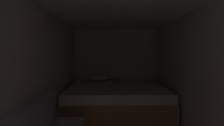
{
  "coord_description": "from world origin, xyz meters",
  "views": [
    {
      "loc": [
        -0.15,
        -0.31,
        1.44
      ],
      "look_at": [
        -0.12,
        2.69,
        1.26
      ],
      "focal_mm": 27.14,
      "sensor_mm": 36.0,
      "label": 1
    }
  ],
  "objects": [
    {
      "name": "wall_back",
      "position": [
        0.0,
        4.67,
        1.07
      ],
      "size": [
        2.51,
        0.05,
        2.14
      ],
      "primitive_type": "cube",
      "color": "beige",
      "rests_on": "ground"
    },
    {
      "name": "wall_left",
      "position": [
        -1.23,
        2.03,
        1.07
      ],
      "size": [
        0.05,
        5.23,
        2.14
      ],
      "primitive_type": "cube",
      "color": "beige",
      "rests_on": "ground"
    },
    {
      "name": "ceiling_slab",
      "position": [
        0.0,
        2.03,
        2.16
      ],
      "size": [
        2.51,
        5.23,
        0.05
      ],
      "primitive_type": "cube",
      "color": "white",
      "rests_on": "wall_left"
    },
    {
      "name": "bed",
      "position": [
        -0.01,
        3.69,
        0.33
      ],
      "size": [
        2.29,
        1.82,
        0.82
      ],
      "color": "#9E7247",
      "rests_on": "ground"
    },
    {
      "name": "wall_right",
      "position": [
        1.23,
        2.03,
        1.07
      ],
      "size": [
        0.05,
        5.23,
        2.14
      ],
      "primitive_type": "cube",
      "color": "beige",
      "rests_on": "ground"
    }
  ]
}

